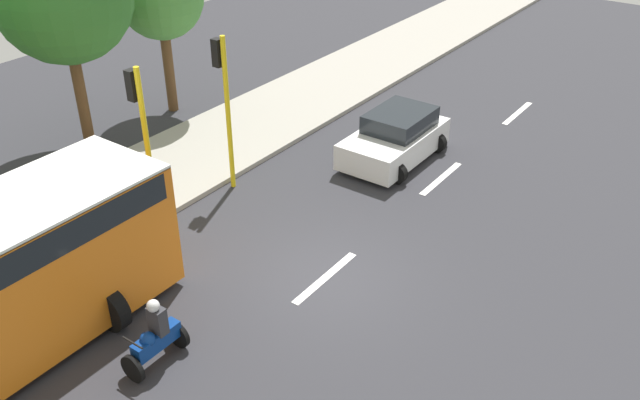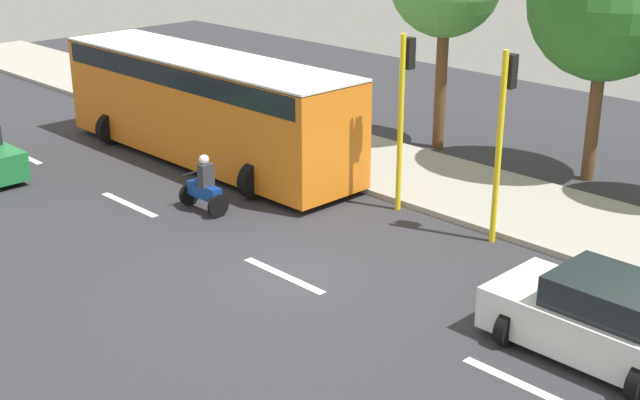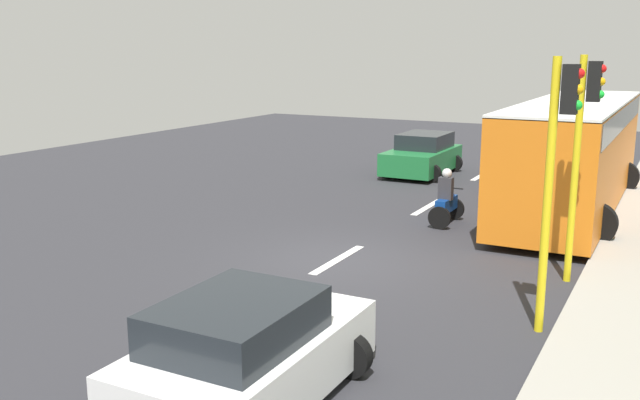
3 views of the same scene
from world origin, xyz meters
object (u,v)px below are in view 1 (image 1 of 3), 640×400
traffic_light_corner (224,92)px  traffic_light_midblock (142,128)px  motorcycle (155,337)px  car_white (395,138)px

traffic_light_corner → traffic_light_midblock: same height
motorcycle → traffic_light_midblock: bearing=-42.1°
car_white → traffic_light_corner: bearing=54.9°
car_white → traffic_light_midblock: 8.13m
car_white → motorcycle: (-0.70, 10.57, -0.07)m
motorcycle → traffic_light_corner: traffic_light_corner is taller
car_white → traffic_light_corner: 5.71m
car_white → motorcycle: size_ratio=2.50×
traffic_light_corner → traffic_light_midblock: 2.91m
motorcycle → traffic_light_corner: 7.64m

